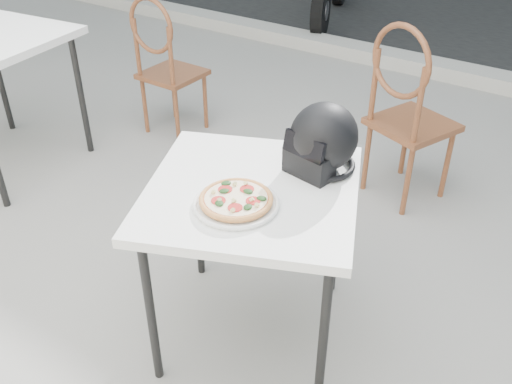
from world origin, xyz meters
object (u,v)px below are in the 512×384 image
Objects in this scene: helmet at (322,141)px; cafe_chair_main at (406,106)px; pizza at (236,199)px; plate at (236,204)px; cafe_table_main at (252,202)px; cafe_chair_side at (164,60)px.

helmet is 0.30× the size of cafe_chair_main.
plate is at bearing -103.38° from pizza.
pizza reaches higher than plate.
cafe_chair_main is at bearing 85.78° from cafe_table_main.
pizza is at bearing -80.32° from cafe_table_main.
cafe_chair_main is at bearing 87.01° from pizza.
plate is (0.02, -0.13, 0.08)m from cafe_table_main.
cafe_chair_main is (0.08, 1.45, -0.18)m from pizza.
cafe_chair_main reaches higher than pizza.
cafe_chair_side reaches higher than plate.
cafe_chair_side is at bearing 160.70° from helmet.
pizza is at bearing 140.47° from cafe_chair_side.
plate is 0.02m from pizza.
plate is 0.37× the size of cafe_chair_side.
helmet is at bearing 62.16° from cafe_table_main.
plate is at bearing -96.90° from helmet.
pizza is at bearing 108.76° from cafe_chair_main.
cafe_table_main is 0.16m from pizza.
cafe_table_main is at bearing 99.68° from pizza.
cafe_table_main is 3.28× the size of helmet.
helmet is 0.32× the size of cafe_chair_side.
cafe_chair_main is at bearing 87.01° from plate.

